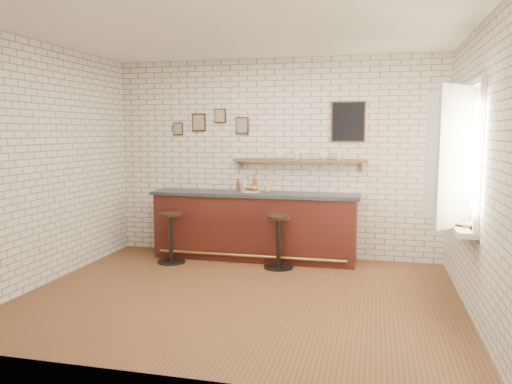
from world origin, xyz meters
TOP-DOWN VIEW (x-y plane):
  - ground at (0.00, 0.00)m, footprint 5.00×5.00m
  - bar_counter at (-0.24, 1.70)m, footprint 3.10×0.65m
  - sandwich_plate at (-0.30, 1.73)m, footprint 0.28×0.28m
  - ciabatta_sandwich at (-0.29, 1.73)m, footprint 0.25×0.18m
  - potato_chips at (-0.32, 1.73)m, footprint 0.26×0.19m
  - bitters_bottle_brown at (-0.54, 1.87)m, footprint 0.06×0.06m
  - bitters_bottle_white at (-0.44, 1.87)m, footprint 0.05×0.05m
  - bitters_bottle_amber at (-0.28, 1.87)m, footprint 0.06×0.06m
  - condiment_bottle_yellow at (-0.08, 1.87)m, footprint 0.05×0.05m
  - bar_stool_left at (-1.37, 1.20)m, footprint 0.41×0.41m
  - bar_stool_right at (0.21, 1.28)m, footprint 0.42×0.42m
  - wall_shelf at (0.40, 1.90)m, footprint 2.00×0.18m
  - shelf_cup_a at (0.11, 1.90)m, footprint 0.15×0.15m
  - shelf_cup_b at (0.36, 1.90)m, footprint 0.14×0.14m
  - shelf_cup_c at (0.76, 1.90)m, footprint 0.14×0.14m
  - shelf_cup_d at (0.99, 1.90)m, footprint 0.12×0.12m
  - back_wall_decor at (0.23, 1.98)m, footprint 2.96×0.02m
  - window_sill at (2.40, 0.30)m, footprint 0.20×1.35m
  - casement_window at (2.36, 0.30)m, footprint 0.40×1.30m
  - book_lower at (2.38, 0.03)m, footprint 0.20×0.24m
  - book_upper at (2.38, 0.07)m, footprint 0.25×0.28m

SIDE VIEW (x-z plane):
  - ground at x=0.00m, z-range 0.00..0.00m
  - bar_stool_left at x=-1.37m, z-range 0.03..0.77m
  - bar_stool_right at x=0.21m, z-range 0.03..0.78m
  - bar_counter at x=-0.24m, z-range 0.00..1.01m
  - window_sill at x=2.40m, z-range 0.87..0.93m
  - book_lower at x=2.38m, z-range 0.93..0.95m
  - book_upper at x=2.38m, z-range 0.95..0.97m
  - sandwich_plate at x=-0.30m, z-range 1.01..1.02m
  - potato_chips at x=-0.32m, z-range 1.02..1.03m
  - ciabatta_sandwich at x=-0.29m, z-range 1.02..1.10m
  - condiment_bottle_yellow at x=-0.08m, z-range 1.00..1.17m
  - bitters_bottle_brown at x=-0.54m, z-range 0.99..1.17m
  - bitters_bottle_white at x=-0.44m, z-range 0.99..1.19m
  - bitters_bottle_amber at x=-0.28m, z-range 0.99..1.23m
  - wall_shelf at x=0.40m, z-range 1.39..1.57m
  - shelf_cup_b at x=0.36m, z-range 1.50..1.59m
  - shelf_cup_a at x=0.11m, z-range 1.50..1.59m
  - shelf_cup_c at x=0.76m, z-range 1.50..1.60m
  - shelf_cup_d at x=0.99m, z-range 1.50..1.60m
  - casement_window at x=2.36m, z-range 0.87..2.43m
  - back_wall_decor at x=0.23m, z-range 1.77..2.33m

